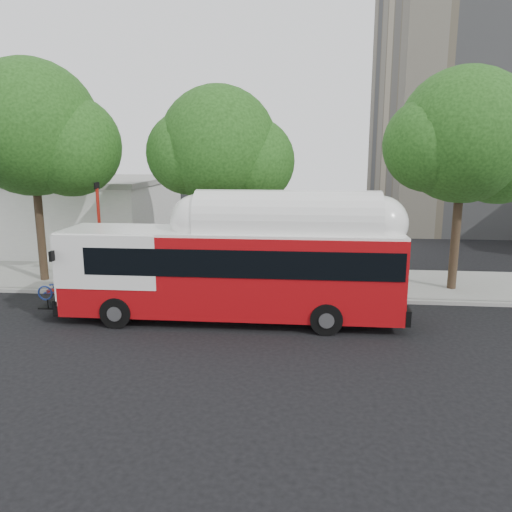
{
  "coord_description": "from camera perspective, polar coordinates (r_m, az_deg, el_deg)",
  "views": [
    {
      "loc": [
        2.72,
        -15.42,
        5.89
      ],
      "look_at": [
        0.91,
        3.0,
        1.97
      ],
      "focal_mm": 35.0,
      "sensor_mm": 36.0,
      "label": 1
    }
  ],
  "objects": [
    {
      "name": "street_tree_left",
      "position": [
        23.81,
        -23.17,
        12.75
      ],
      "size": [
        6.67,
        5.8,
        9.74
      ],
      "color": "#2D2116",
      "rests_on": "ground"
    },
    {
      "name": "red_curb_segment",
      "position": [
        20.97,
        -10.47,
        -4.32
      ],
      "size": [
        10.0,
        0.32,
        0.16
      ],
      "primitive_type": "cube",
      "color": "maroon",
      "rests_on": "ground"
    },
    {
      "name": "ground",
      "position": [
        16.73,
        -4.15,
        -8.68
      ],
      "size": [
        120.0,
        120.0,
        0.0
      ],
      "primitive_type": "plane",
      "color": "black",
      "rests_on": "ground"
    },
    {
      "name": "sidewalk",
      "position": [
        22.84,
        -1.41,
        -2.79
      ],
      "size": [
        60.0,
        5.0,
        0.15
      ],
      "primitive_type": "cube",
      "color": "gray",
      "rests_on": "ground"
    },
    {
      "name": "low_commercial_bldg",
      "position": [
        34.04,
        -23.92,
        4.64
      ],
      "size": [
        16.2,
        10.2,
        4.25
      ],
      "color": "silver",
      "rests_on": "ground"
    },
    {
      "name": "street_tree_mid",
      "position": [
        21.73,
        -3.22,
        11.99
      ],
      "size": [
        5.75,
        5.0,
        8.62
      ],
      "color": "#2D2116",
      "rests_on": "ground"
    },
    {
      "name": "signal_pole",
      "position": [
        21.82,
        -17.4,
        2.13
      ],
      "size": [
        0.13,
        0.44,
        4.62
      ],
      "color": "#A41B11",
      "rests_on": "ground"
    },
    {
      "name": "street_tree_right",
      "position": [
        22.31,
        23.68,
        11.93
      ],
      "size": [
        6.21,
        5.4,
        9.18
      ],
      "color": "#2D2116",
      "rests_on": "ground"
    },
    {
      "name": "transit_bus",
      "position": [
        17.39,
        -2.58,
        -1.9
      ],
      "size": [
        12.5,
        2.73,
        3.69
      ],
      "rotation": [
        0.0,
        0.0,
        0.0
      ],
      "color": "#A20B0F",
      "rests_on": "ground"
    },
    {
      "name": "curb_strip",
      "position": [
        20.35,
        -2.3,
        -4.64
      ],
      "size": [
        60.0,
        0.3,
        0.15
      ],
      "primitive_type": "cube",
      "color": "gray",
      "rests_on": "ground"
    }
  ]
}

